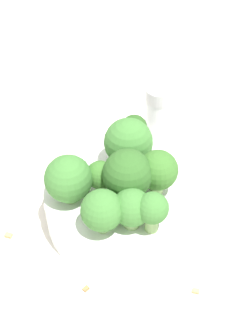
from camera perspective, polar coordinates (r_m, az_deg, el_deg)
The scene contains 15 objects.
ground_plane at distance 0.58m, azimuth 0.00°, elevation -5.90°, with size 3.00×3.00×0.00m, color silver.
bowl at distance 0.56m, azimuth 0.00°, elevation -4.29°, with size 0.19×0.19×0.05m, color white.
broccoli_floret_0 at distance 0.53m, azimuth -3.18°, elevation -0.78°, with size 0.03×0.03×0.04m.
broccoli_floret_1 at distance 0.55m, azimuth 0.29°, elevation 3.10°, with size 0.06×0.06×0.07m.
broccoli_floret_2 at distance 0.49m, azimuth 0.78°, elevation -4.94°, with size 0.04×0.04×0.05m.
broccoli_floret_3 at distance 0.51m, azimuth 0.75°, elevation -0.76°, with size 0.06×0.06×0.07m.
broccoli_floret_4 at distance 0.52m, azimuth 3.91°, elevation -0.36°, with size 0.05×0.05×0.06m.
broccoli_floret_5 at distance 0.57m, azimuth 0.99°, elevation 4.67°, with size 0.03×0.03×0.05m.
broccoli_floret_6 at distance 0.48m, azimuth 3.24°, elevation -5.10°, with size 0.03×0.03×0.05m.
broccoli_floret_7 at distance 0.52m, azimuth -7.01°, elevation -1.39°, with size 0.05×0.05×0.06m.
broccoli_floret_8 at distance 0.48m, azimuth -2.94°, elevation -5.24°, with size 0.05×0.05×0.05m.
pepper_shaker at distance 0.67m, azimuth 4.02°, elevation 6.70°, with size 0.04×0.04×0.08m.
almond_crumb_0 at distance 0.58m, azimuth -14.16°, elevation -7.85°, with size 0.01×0.01×0.01m, color tan.
almond_crumb_1 at distance 0.52m, azimuth -4.92°, elevation -14.36°, with size 0.01×0.00×0.01m, color olive.
almond_crumb_2 at distance 0.52m, azimuth 8.53°, elevation -14.51°, with size 0.01×0.01×0.01m, color tan.
Camera 1 is at (0.37, -0.04, 0.45)m, focal length 50.00 mm.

